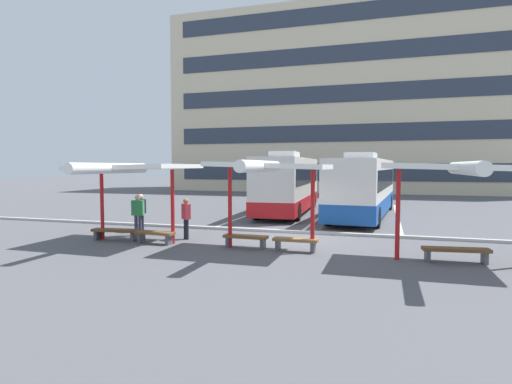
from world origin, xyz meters
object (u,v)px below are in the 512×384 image
(bench_0, at_px, (115,232))
(bench_3, at_px, (295,242))
(bench_2, at_px, (246,239))
(waiting_passenger_1, at_px, (186,216))
(waiting_shelter_0, at_px, (131,169))
(waiting_shelter_2, at_px, (460,170))
(coach_bus_1, at_px, (364,188))
(waiting_shelter_1, at_px, (268,168))
(bench_4, at_px, (456,251))
(bench_1, at_px, (155,235))
(waiting_passenger_0, at_px, (138,212))
(waiting_passenger_2, at_px, (141,210))
(coach_bus_0, at_px, (288,185))

(bench_0, relative_size, bench_3, 1.23)
(bench_2, relative_size, waiting_passenger_1, 0.98)
(waiting_shelter_0, relative_size, waiting_shelter_2, 1.12)
(coach_bus_1, bearing_deg, bench_2, -108.12)
(waiting_shelter_1, height_order, waiting_shelter_2, waiting_shelter_1)
(bench_0, relative_size, bench_4, 0.97)
(bench_1, bearing_deg, waiting_shelter_1, -1.37)
(bench_3, distance_m, waiting_shelter_2, 5.49)
(bench_4, distance_m, waiting_passenger_0, 11.93)
(bench_1, distance_m, waiting_shelter_1, 5.04)
(waiting_shelter_0, relative_size, waiting_passenger_0, 3.07)
(bench_2, relative_size, bench_3, 1.05)
(bench_1, bearing_deg, bench_4, -0.60)
(bench_3, height_order, waiting_passenger_1, waiting_passenger_1)
(coach_bus_1, distance_m, waiting_passenger_2, 12.50)
(bench_3, bearing_deg, bench_4, -2.53)
(waiting_shelter_0, bearing_deg, bench_3, 1.84)
(coach_bus_0, distance_m, waiting_passenger_0, 10.81)
(waiting_passenger_1, bearing_deg, coach_bus_0, 80.03)
(bench_4, bearing_deg, waiting_passenger_2, 168.64)
(bench_0, relative_size, bench_2, 1.18)
(bench_2, relative_size, waiting_passenger_2, 0.96)
(bench_0, height_order, bench_4, same)
(bench_3, relative_size, waiting_shelter_2, 0.33)
(waiting_passenger_0, bearing_deg, waiting_passenger_2, 115.48)
(bench_0, xyz_separation_m, bench_3, (7.08, -0.00, -0.01))
(bench_2, bearing_deg, waiting_passenger_2, 158.88)
(coach_bus_1, relative_size, bench_4, 6.29)
(coach_bus_0, distance_m, waiting_shelter_1, 11.71)
(bench_0, xyz_separation_m, bench_4, (11.97, -0.22, 0.00))
(coach_bus_0, xyz_separation_m, bench_3, (2.80, -11.29, -1.39))
(bench_3, xyz_separation_m, waiting_passenger_0, (-6.92, 1.33, 0.65))
(bench_0, distance_m, waiting_passenger_0, 1.48)
(coach_bus_1, height_order, bench_4, coach_bus_1)
(coach_bus_0, relative_size, waiting_passenger_1, 6.51)
(coach_bus_0, xyz_separation_m, coach_bus_1, (4.51, -0.47, -0.08))
(waiting_shelter_1, bearing_deg, bench_1, 178.63)
(coach_bus_0, height_order, bench_2, coach_bus_0)
(waiting_shelter_0, distance_m, waiting_passenger_2, 3.26)
(coach_bus_1, relative_size, waiting_shelter_2, 2.62)
(bench_0, bearing_deg, waiting_passenger_1, 23.54)
(bench_2, distance_m, bench_4, 6.70)
(waiting_shelter_1, distance_m, bench_3, 2.66)
(bench_0, distance_m, bench_1, 1.80)
(coach_bus_0, relative_size, waiting_passenger_2, 6.38)
(waiting_shelter_0, height_order, waiting_passenger_0, waiting_shelter_0)
(bench_2, height_order, waiting_passenger_2, waiting_passenger_2)
(waiting_shelter_0, xyz_separation_m, bench_2, (4.38, 0.30, -2.43))
(coach_bus_0, height_order, waiting_passenger_0, coach_bus_0)
(waiting_shelter_0, xyz_separation_m, bench_3, (6.18, 0.20, -2.44))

